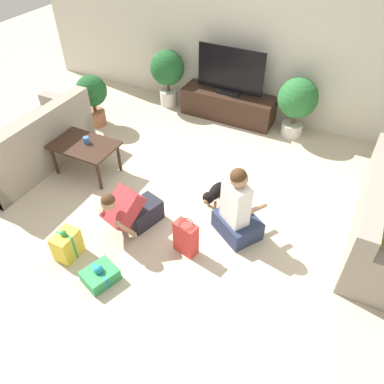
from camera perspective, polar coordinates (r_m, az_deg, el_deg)
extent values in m
plane|color=beige|center=(4.88, -1.28, -1.94)|extent=(16.00, 16.00, 0.00)
cube|color=beige|center=(6.33, 10.50, 21.94)|extent=(8.40, 0.06, 2.60)
cube|color=gray|center=(5.96, -23.67, 5.97)|extent=(0.90, 1.92, 0.44)
cube|color=gray|center=(5.50, -22.35, 8.77)|extent=(0.20, 1.92, 0.42)
cube|color=gray|center=(6.40, -18.43, 10.89)|extent=(0.90, 0.16, 0.62)
cube|color=#3366AD|center=(5.84, -21.52, 10.29)|extent=(0.18, 0.34, 0.32)
cube|color=#EACC4C|center=(5.51, -25.89, 6.98)|extent=(0.18, 0.34, 0.32)
cube|color=gray|center=(4.51, 26.05, -0.25)|extent=(0.20, 1.92, 0.42)
cube|color=#382319|center=(5.34, -16.15, 6.88)|extent=(0.88, 0.58, 0.03)
cylinder|color=#382319|center=(5.58, -20.18, 4.51)|extent=(0.04, 0.04, 0.44)
cylinder|color=#382319|center=(5.12, -13.98, 2.37)|extent=(0.04, 0.04, 0.44)
cylinder|color=#382319|center=(5.83, -17.21, 7.00)|extent=(0.04, 0.04, 0.44)
cylinder|color=#382319|center=(5.39, -11.05, 5.15)|extent=(0.04, 0.04, 0.44)
cube|color=#382319|center=(6.59, 5.52, 13.01)|extent=(1.58, 0.48, 0.46)
cube|color=black|center=(6.48, 5.66, 14.98)|extent=(0.39, 0.20, 0.05)
cube|color=black|center=(6.32, 5.90, 18.07)|extent=(1.13, 0.03, 0.71)
cylinder|color=#A36042|center=(6.63, -14.36, 10.97)|extent=(0.31, 0.31, 0.24)
cylinder|color=brown|center=(6.54, -14.65, 12.45)|extent=(0.06, 0.06, 0.15)
sphere|color=#1E5628|center=(6.41, -15.09, 14.67)|extent=(0.50, 0.50, 0.50)
cylinder|color=beige|center=(7.04, -3.57, 14.16)|extent=(0.31, 0.31, 0.27)
cylinder|color=brown|center=(6.94, -3.65, 15.79)|extent=(0.06, 0.06, 0.18)
sphere|color=#1E5628|center=(6.80, -3.78, 18.36)|extent=(0.59, 0.59, 0.59)
cylinder|color=beige|center=(6.35, 14.93, 9.26)|extent=(0.33, 0.33, 0.21)
cylinder|color=brown|center=(6.26, 15.24, 10.78)|extent=(0.06, 0.06, 0.18)
sphere|color=#286B33|center=(6.09, 15.84, 13.64)|extent=(0.62, 0.62, 0.62)
cube|color=#23232D|center=(4.60, -7.47, -3.20)|extent=(0.40, 0.50, 0.28)
cube|color=#AD3338|center=(4.30, -10.48, -2.35)|extent=(0.44, 0.54, 0.44)
sphere|color=tan|center=(4.10, -12.62, -1.59)|extent=(0.17, 0.17, 0.17)
sphere|color=#472D19|center=(4.08, -12.68, -1.28)|extent=(0.16, 0.16, 0.16)
cylinder|color=tan|center=(4.47, -12.36, -3.69)|extent=(0.13, 0.26, 0.37)
cylinder|color=tan|center=(4.29, -10.02, -5.58)|extent=(0.13, 0.26, 0.37)
cube|color=#283351|center=(4.49, 6.91, -5.00)|extent=(0.65, 0.62, 0.24)
cube|color=white|center=(4.19, 6.66, -1.71)|extent=(0.38, 0.34, 0.52)
sphere|color=tan|center=(3.97, 7.17, 2.03)|extent=(0.20, 0.20, 0.20)
sphere|color=#472D19|center=(3.94, 7.09, 2.38)|extent=(0.18, 0.18, 0.18)
cylinder|color=tan|center=(4.27, 9.80, -2.53)|extent=(0.19, 0.25, 0.06)
cylinder|color=tan|center=(4.41, 7.77, -0.55)|extent=(0.19, 0.25, 0.06)
ellipsoid|color=black|center=(4.79, 3.75, 0.15)|extent=(0.19, 0.35, 0.17)
sphere|color=black|center=(4.63, 2.51, -0.88)|extent=(0.15, 0.15, 0.15)
sphere|color=olive|center=(4.60, 2.14, -1.42)|extent=(0.07, 0.07, 0.07)
cylinder|color=black|center=(4.90, 4.90, 1.73)|extent=(0.04, 0.10, 0.11)
cylinder|color=olive|center=(4.83, 2.55, -1.63)|extent=(0.04, 0.04, 0.11)
cylinder|color=olive|center=(4.80, 3.54, -2.04)|extent=(0.04, 0.04, 0.11)
cylinder|color=olive|center=(4.97, 3.82, -0.18)|extent=(0.04, 0.04, 0.11)
cylinder|color=olive|center=(4.94, 4.79, -0.57)|extent=(0.04, 0.04, 0.11)
cube|color=yellow|center=(4.41, -18.50, -7.66)|extent=(0.21, 0.30, 0.33)
cube|color=#2D934C|center=(4.41, -18.50, -7.66)|extent=(0.21, 0.03, 0.34)
sphere|color=#2D934C|center=(4.27, -19.04, -5.97)|extent=(0.07, 0.07, 0.07)
cube|color=#2D934C|center=(4.16, -13.83, -12.25)|extent=(0.38, 0.42, 0.15)
cube|color=teal|center=(4.16, -13.83, -12.25)|extent=(0.28, 0.13, 0.15)
sphere|color=teal|center=(4.08, -14.05, -11.43)|extent=(0.10, 0.10, 0.10)
cube|color=red|center=(4.19, -0.95, -7.03)|extent=(0.29, 0.20, 0.42)
torus|color=#4C3823|center=(4.02, -0.99, -4.83)|extent=(0.20, 0.20, 0.01)
cylinder|color=#386BAD|center=(5.32, -15.82, 7.63)|extent=(0.08, 0.08, 0.09)
torus|color=#386BAD|center=(5.29, -15.40, 7.54)|extent=(0.06, 0.01, 0.06)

